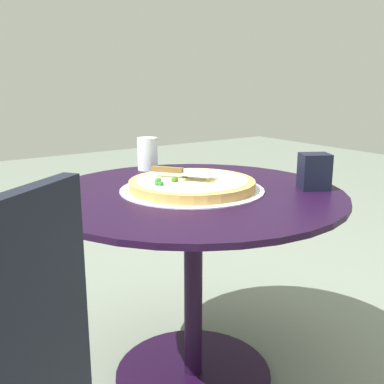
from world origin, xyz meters
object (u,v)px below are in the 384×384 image
Objects in this scene: drinking_cup at (148,154)px; pizza_on_tray at (192,185)px; patio_table at (193,245)px; pizza_server at (181,172)px; napkin_dispenser at (314,171)px.

pizza_on_tray is at bearing 171.98° from drinking_cup.
patio_table is 4.96× the size of pizza_server.
drinking_cup is at bearing -12.05° from pizza_server.
napkin_dispenser is (-0.61, -0.29, -0.00)m from drinking_cup.
napkin_dispenser is (-0.25, -0.36, -0.00)m from pizza_server.
drinking_cup is 0.67m from napkin_dispenser.
pizza_on_tray is at bearing 176.26° from napkin_dispenser.
drinking_cup is at bearing -8.02° from pizza_on_tray.
pizza_on_tray is at bearing -20.70° from patio_table.
pizza_on_tray reaches higher than patio_table.
pizza_server is 1.67× the size of napkin_dispenser.
drinking_cup is (0.36, -0.08, 0.00)m from pizza_server.
napkin_dispenser is (-0.20, -0.35, 0.25)m from patio_table.
drinking_cup is at bearing -8.61° from patio_table.
drinking_cup reaches higher than napkin_dispenser.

